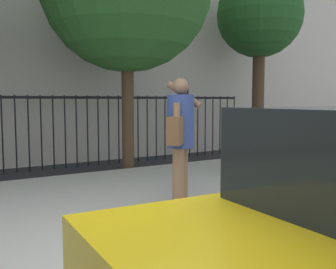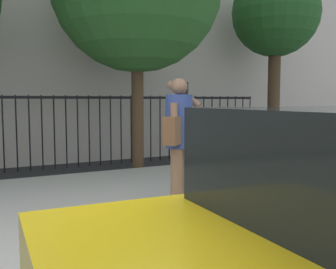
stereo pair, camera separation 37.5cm
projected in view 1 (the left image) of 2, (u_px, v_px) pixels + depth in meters
sidewalk at (65, 215)px, 4.77m from camera, size 28.00×4.40×0.15m
iron_fence at (9, 124)px, 7.81m from camera, size 12.03×0.04×1.60m
pedestrian_on_phone at (180, 132)px, 4.90m from camera, size 0.69×0.67×1.62m
street_bench at (270, 143)px, 7.60m from camera, size 1.60×0.45×0.95m
street_tree_mid at (260, 16)px, 10.05m from camera, size 2.23×2.23×4.83m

